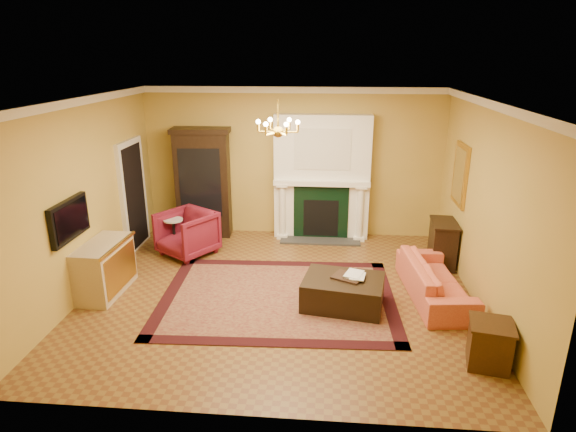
# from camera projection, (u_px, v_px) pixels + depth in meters

# --- Properties ---
(floor) EXTENTS (6.00, 5.50, 0.02)m
(floor) POSITION_uv_depth(u_px,v_px,m) (279.00, 293.00, 7.63)
(floor) COLOR brown
(floor) RESTS_ON ground
(ceiling) EXTENTS (6.00, 5.50, 0.02)m
(ceiling) POSITION_uv_depth(u_px,v_px,m) (278.00, 99.00, 6.67)
(ceiling) COLOR white
(ceiling) RESTS_ON wall_back
(wall_back) EXTENTS (6.00, 0.02, 3.00)m
(wall_back) POSITION_uv_depth(u_px,v_px,m) (293.00, 163.00, 9.75)
(wall_back) COLOR gold
(wall_back) RESTS_ON floor
(wall_front) EXTENTS (6.00, 0.02, 3.00)m
(wall_front) POSITION_uv_depth(u_px,v_px,m) (248.00, 288.00, 4.54)
(wall_front) COLOR gold
(wall_front) RESTS_ON floor
(wall_left) EXTENTS (0.02, 5.50, 3.00)m
(wall_left) POSITION_uv_depth(u_px,v_px,m) (84.00, 198.00, 7.39)
(wall_left) COLOR gold
(wall_left) RESTS_ON floor
(wall_right) EXTENTS (0.02, 5.50, 3.00)m
(wall_right) POSITION_uv_depth(u_px,v_px,m) (487.00, 208.00, 6.90)
(wall_right) COLOR gold
(wall_right) RESTS_ON floor
(fireplace) EXTENTS (1.90, 0.70, 2.50)m
(fireplace) POSITION_uv_depth(u_px,v_px,m) (322.00, 180.00, 9.63)
(fireplace) COLOR white
(fireplace) RESTS_ON wall_back
(crown_molding) EXTENTS (6.00, 5.50, 0.12)m
(crown_molding) POSITION_uv_depth(u_px,v_px,m) (284.00, 98.00, 7.59)
(crown_molding) COLOR white
(crown_molding) RESTS_ON ceiling
(doorway) EXTENTS (0.08, 1.05, 2.10)m
(doorway) POSITION_uv_depth(u_px,v_px,m) (134.00, 195.00, 9.14)
(doorway) COLOR silver
(doorway) RESTS_ON wall_left
(tv_panel) EXTENTS (0.09, 0.95, 0.58)m
(tv_panel) POSITION_uv_depth(u_px,v_px,m) (69.00, 220.00, 6.87)
(tv_panel) COLOR black
(tv_panel) RESTS_ON wall_left
(gilt_mirror) EXTENTS (0.06, 0.76, 1.05)m
(gilt_mirror) POSITION_uv_depth(u_px,v_px,m) (460.00, 175.00, 8.18)
(gilt_mirror) COLOR gold
(gilt_mirror) RESTS_ON wall_right
(chandelier) EXTENTS (0.63, 0.55, 0.53)m
(chandelier) POSITION_uv_depth(u_px,v_px,m) (278.00, 128.00, 6.79)
(chandelier) COLOR gold
(chandelier) RESTS_ON ceiling
(oriental_rug) EXTENTS (3.70, 2.84, 0.01)m
(oriental_rug) POSITION_uv_depth(u_px,v_px,m) (278.00, 297.00, 7.49)
(oriental_rug) COLOR #4D1016
(oriental_rug) RESTS_ON floor
(china_cabinet) EXTENTS (1.09, 0.56, 2.13)m
(china_cabinet) POSITION_uv_depth(u_px,v_px,m) (203.00, 185.00, 9.79)
(china_cabinet) COLOR black
(china_cabinet) RESTS_ON floor
(wingback_armchair) EXTENTS (1.21, 1.20, 0.92)m
(wingback_armchair) POSITION_uv_depth(u_px,v_px,m) (187.00, 231.00, 8.96)
(wingback_armchair) COLOR maroon
(wingback_armchair) RESTS_ON floor
(pedestal_table) EXTENTS (0.37, 0.37, 0.65)m
(pedestal_table) POSITION_uv_depth(u_px,v_px,m) (174.00, 233.00, 9.11)
(pedestal_table) COLOR black
(pedestal_table) RESTS_ON floor
(commode) EXTENTS (0.56, 1.13, 0.83)m
(commode) POSITION_uv_depth(u_px,v_px,m) (104.00, 268.00, 7.53)
(commode) COLOR tan
(commode) RESTS_ON floor
(coral_sofa) EXTENTS (0.76, 2.00, 0.76)m
(coral_sofa) POSITION_uv_depth(u_px,v_px,m) (436.00, 274.00, 7.40)
(coral_sofa) COLOR #DE6A46
(coral_sofa) RESTS_ON floor
(end_table) EXTENTS (0.55, 0.55, 0.54)m
(end_table) POSITION_uv_depth(u_px,v_px,m) (489.00, 345.00, 5.79)
(end_table) COLOR #381F0F
(end_table) RESTS_ON floor
(console_table) EXTENTS (0.45, 0.73, 0.79)m
(console_table) POSITION_uv_depth(u_px,v_px,m) (442.00, 244.00, 8.52)
(console_table) COLOR black
(console_table) RESTS_ON floor
(leather_ottoman) EXTENTS (1.28, 1.02, 0.43)m
(leather_ottoman) POSITION_uv_depth(u_px,v_px,m) (343.00, 292.00, 7.17)
(leather_ottoman) COLOR black
(leather_ottoman) RESTS_ON oriental_rug
(ottoman_tray) EXTENTS (0.53, 0.49, 0.03)m
(ottoman_tray) POSITION_uv_depth(u_px,v_px,m) (348.00, 277.00, 7.13)
(ottoman_tray) COLOR black
(ottoman_tray) RESTS_ON leather_ottoman
(book_a) EXTENTS (0.24, 0.11, 0.32)m
(book_a) POSITION_uv_depth(u_px,v_px,m) (346.00, 264.00, 7.15)
(book_a) COLOR gray
(book_a) RESTS_ON ottoman_tray
(book_b) EXTENTS (0.22, 0.06, 0.30)m
(book_b) POSITION_uv_depth(u_px,v_px,m) (351.00, 267.00, 7.07)
(book_b) COLOR gray
(book_b) RESTS_ON ottoman_tray
(topiary_left) EXTENTS (0.16, 0.16, 0.42)m
(topiary_left) POSITION_uv_depth(u_px,v_px,m) (296.00, 167.00, 9.54)
(topiary_left) COLOR gray
(topiary_left) RESTS_ON fireplace
(topiary_right) EXTENTS (0.17, 0.17, 0.46)m
(topiary_right) POSITION_uv_depth(u_px,v_px,m) (357.00, 168.00, 9.44)
(topiary_right) COLOR gray
(topiary_right) RESTS_ON fireplace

